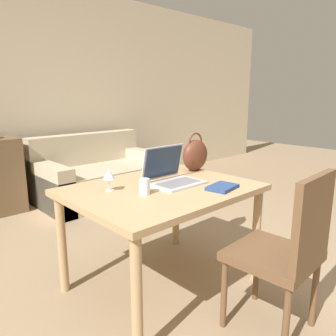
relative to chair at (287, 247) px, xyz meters
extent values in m
plane|color=#997F60|center=(-0.14, 0.21, -0.53)|extent=(14.00, 14.00, 0.00)
cube|color=beige|center=(-0.14, 3.50, 0.82)|extent=(10.00, 0.06, 2.70)
cube|color=tan|center=(-0.17, 0.82, 0.18)|extent=(1.20, 0.94, 0.04)
cylinder|color=tan|center=(-0.71, 0.41, -0.18)|extent=(0.06, 0.06, 0.69)
cylinder|color=tan|center=(0.37, 0.41, -0.18)|extent=(0.06, 0.06, 0.69)
cylinder|color=tan|center=(-0.71, 1.23, -0.18)|extent=(0.06, 0.06, 0.69)
cylinder|color=tan|center=(0.37, 1.23, -0.18)|extent=(0.06, 0.06, 0.69)
cube|color=brown|center=(0.00, 0.08, -0.08)|extent=(0.46, 0.46, 0.05)
cube|color=brown|center=(0.01, -0.12, 0.18)|extent=(0.42, 0.06, 0.47)
cylinder|color=brown|center=(-0.20, 0.26, -0.31)|extent=(0.04, 0.04, 0.42)
cylinder|color=brown|center=(0.17, 0.27, -0.31)|extent=(0.04, 0.04, 0.42)
cylinder|color=brown|center=(-0.18, -0.11, -0.31)|extent=(0.04, 0.04, 0.42)
cylinder|color=brown|center=(0.19, -0.10, -0.31)|extent=(0.04, 0.04, 0.42)
cube|color=#C1B293|center=(0.60, 2.84, -0.32)|extent=(1.58, 0.92, 0.42)
cube|color=#C1B293|center=(0.60, 3.21, 0.09)|extent=(1.58, 0.20, 0.40)
cube|color=#C1B293|center=(-0.09, 2.84, -0.25)|extent=(0.20, 0.92, 0.56)
cube|color=#C1B293|center=(1.29, 2.84, -0.25)|extent=(0.20, 0.92, 0.56)
cube|color=silver|center=(-0.05, 0.78, 0.21)|extent=(0.35, 0.24, 0.02)
cube|color=gray|center=(-0.05, 0.78, 0.22)|extent=(0.30, 0.16, 0.00)
cube|color=silver|center=(-0.05, 0.94, 0.33)|extent=(0.35, 0.06, 0.24)
cube|color=#23334C|center=(-0.05, 0.93, 0.34)|extent=(0.33, 0.05, 0.22)
cylinder|color=silver|center=(-0.36, 0.77, 0.25)|extent=(0.07, 0.07, 0.10)
cylinder|color=silver|center=(-0.48, 0.98, 0.20)|extent=(0.06, 0.06, 0.01)
cylinder|color=silver|center=(-0.48, 0.98, 0.24)|extent=(0.01, 0.01, 0.07)
cone|color=silver|center=(-0.48, 0.98, 0.31)|extent=(0.08, 0.08, 0.07)
ellipsoid|color=#592D1E|center=(0.35, 0.99, 0.33)|extent=(0.25, 0.14, 0.25)
torus|color=#592D1E|center=(0.35, 0.99, 0.43)|extent=(0.15, 0.01, 0.15)
cube|color=navy|center=(0.09, 0.51, 0.21)|extent=(0.23, 0.18, 0.02)
camera|label=1|loc=(-1.58, -0.75, 0.80)|focal=35.00mm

